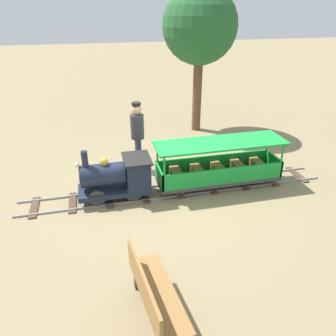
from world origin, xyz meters
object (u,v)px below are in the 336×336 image
Objects in this scene: locomotive at (118,176)px; passenger_car at (219,168)px; park_bench at (154,296)px; conductor_person at (137,132)px; oak_tree_far at (200,27)px.

locomotive is 2.11m from passenger_car.
passenger_car is at bearing -33.88° from park_bench.
passenger_car is 1.67× the size of conductor_person.
conductor_person is at bearing 137.23° from oak_tree_far.
locomotive is 1.36m from conductor_person.
passenger_car is 3.56m from park_bench.
passenger_car is 0.67× the size of oak_tree_far.
locomotive is 2.96m from park_bench.
oak_tree_far is (2.34, -2.17, 1.99)m from conductor_person.
park_bench is at bearing 157.82° from oak_tree_far.
conductor_person is 4.14m from park_bench.
conductor_person is 0.40× the size of oak_tree_far.
park_bench is (-4.08, 0.45, -0.54)m from conductor_person.
oak_tree_far is (6.43, -2.62, 2.53)m from park_bench.
locomotive is 1.08× the size of park_bench.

